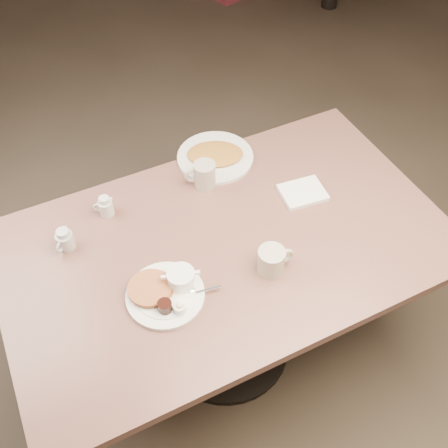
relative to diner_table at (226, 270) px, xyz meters
name	(u,v)px	position (x,y,z in m)	size (l,w,h in m)	color
room	(228,75)	(0.00, 0.00, 0.82)	(7.04, 8.04, 2.84)	#4C3F33
diner_table	(226,270)	(0.00, 0.00, 0.00)	(1.50, 0.90, 0.75)	#84564C
main_plate	(166,290)	(-0.26, -0.11, 0.19)	(0.32, 0.31, 0.07)	white
coffee_mug_near	(272,260)	(0.08, -0.16, 0.22)	(0.13, 0.09, 0.09)	beige
napkin	(303,193)	(0.35, 0.07, 0.18)	(0.17, 0.14, 0.02)	white
coffee_mug_far	(204,175)	(0.05, 0.28, 0.22)	(0.12, 0.10, 0.10)	#B9AC9D
creamer_left	(65,240)	(-0.49, 0.22, 0.21)	(0.08, 0.08, 0.08)	#B7B7B4
creamer_right	(106,207)	(-0.32, 0.30, 0.21)	(0.07, 0.06, 0.08)	silver
hash_plate	(215,156)	(0.14, 0.39, 0.18)	(0.39, 0.39, 0.04)	white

